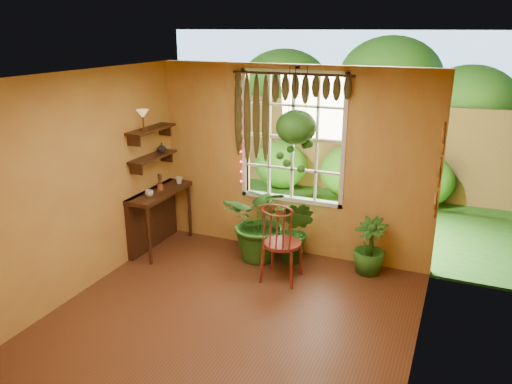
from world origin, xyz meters
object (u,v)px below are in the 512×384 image
windsor_chair (281,254)px  potted_plant_left (262,221)px  counter_ledge (155,212)px  potted_plant_mid (295,231)px  hanging_basket (296,130)px

windsor_chair → potted_plant_left: windsor_chair is taller
counter_ledge → potted_plant_mid: potted_plant_mid is taller
windsor_chair → potted_plant_mid: size_ratio=1.36×
windsor_chair → counter_ledge: bearing=172.3°
windsor_chair → hanging_basket: size_ratio=0.92×
counter_ledge → potted_plant_left: potted_plant_left is taller
potted_plant_left → counter_ledge: bearing=-172.2°
counter_ledge → hanging_basket: size_ratio=0.86×
windsor_chair → potted_plant_left: bearing=132.8°
counter_ledge → windsor_chair: bearing=-7.2°
potted_plant_left → potted_plant_mid: bearing=8.3°
counter_ledge → windsor_chair: size_ratio=0.94×
windsor_chair → hanging_basket: hanging_basket is taller
windsor_chair → potted_plant_left: size_ratio=1.11×
potted_plant_mid → hanging_basket: 1.40m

